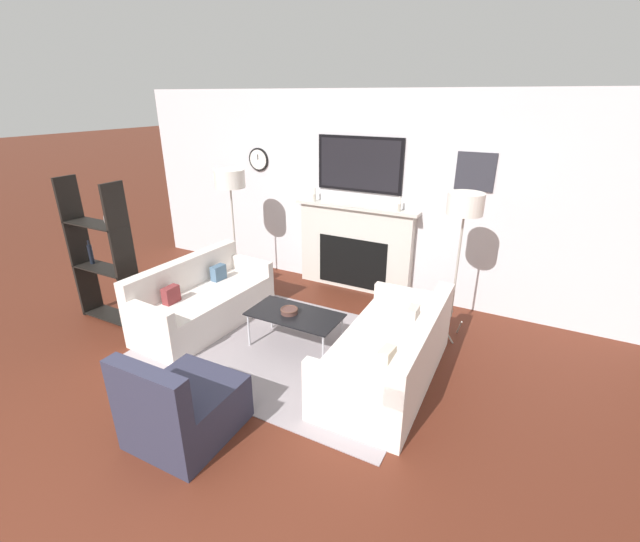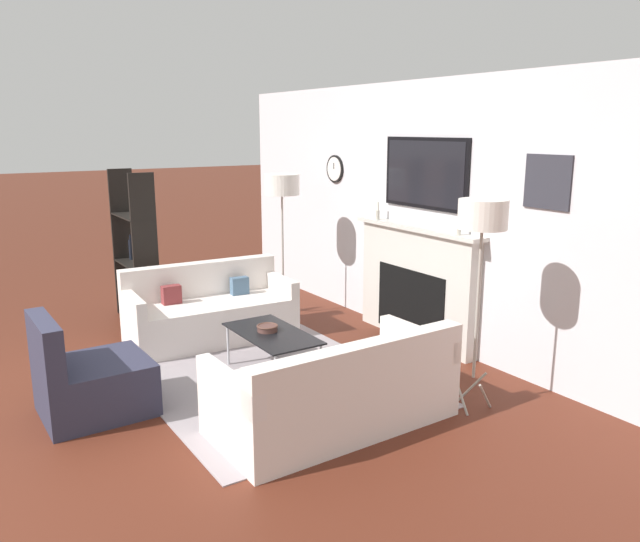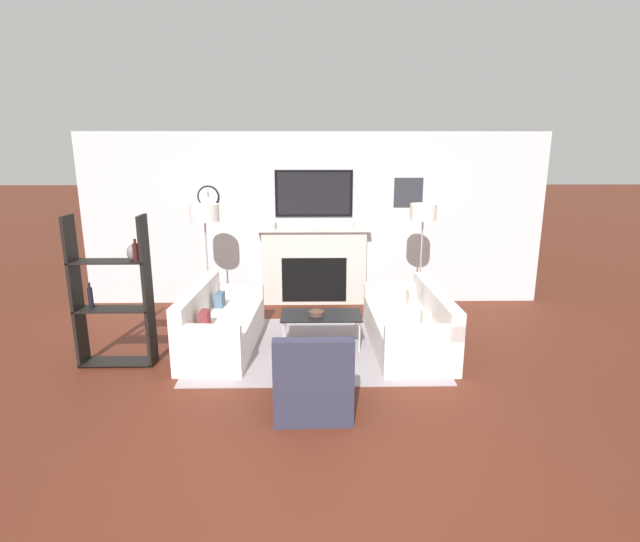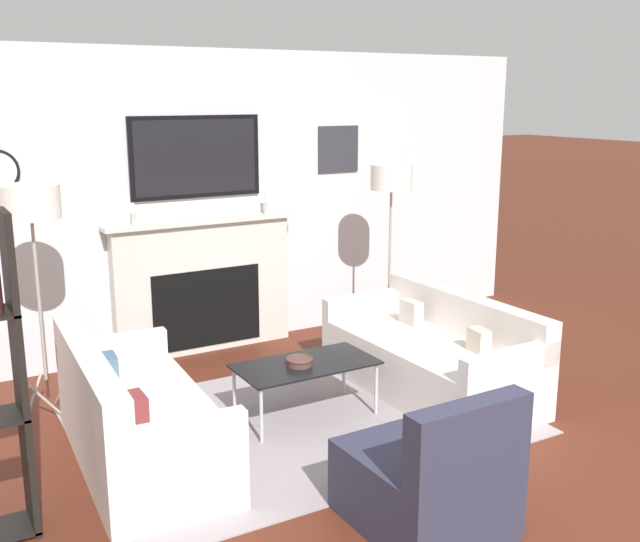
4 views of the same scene
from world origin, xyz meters
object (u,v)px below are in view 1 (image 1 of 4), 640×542
object	(u,v)px
couch_right	(390,355)
shelf_unit	(102,255)
decorative_bowl	(289,311)
armchair	(182,409)
floor_lamp_right	(465,207)
coffee_table	(295,316)
floor_lamp_left	(230,181)
couch_left	(203,302)

from	to	relation	value
couch_right	shelf_unit	world-z (taller)	shelf_unit
decorative_bowl	armchair	bearing A→B (deg)	-91.95
decorative_bowl	floor_lamp_right	xyz separation A→B (m)	(1.52, 1.05, 1.10)
shelf_unit	floor_lamp_right	bearing A→B (deg)	21.77
coffee_table	decorative_bowl	xyz separation A→B (m)	(-0.06, -0.01, 0.06)
coffee_table	floor_lamp_left	distance (m)	2.24
couch_left	couch_right	world-z (taller)	couch_left
couch_right	decorative_bowl	xyz separation A→B (m)	(-1.18, 0.05, 0.18)
shelf_unit	decorative_bowl	bearing A→B (deg)	11.75
couch_left	coffee_table	bearing A→B (deg)	2.83
coffee_table	decorative_bowl	world-z (taller)	decorative_bowl
floor_lamp_right	shelf_unit	size ratio (longest dim) A/B	0.97
couch_right	coffee_table	bearing A→B (deg)	176.72
couch_left	shelf_unit	bearing A→B (deg)	-158.53
couch_right	decorative_bowl	distance (m)	1.19
decorative_bowl	shelf_unit	distance (m)	2.39
couch_right	floor_lamp_left	bearing A→B (deg)	158.07
couch_left	floor_lamp_right	world-z (taller)	floor_lamp_right
couch_right	floor_lamp_left	world-z (taller)	floor_lamp_left
armchair	shelf_unit	size ratio (longest dim) A/B	0.48
coffee_table	shelf_unit	xyz separation A→B (m)	(-2.37, -0.49, 0.47)
couch_right	armchair	xyz separation A→B (m)	(-1.23, -1.51, -0.00)
couch_left	floor_lamp_right	size ratio (longest dim) A/B	1.04
floor_lamp_left	shelf_unit	bearing A→B (deg)	-116.27
coffee_table	decorative_bowl	size ratio (longest dim) A/B	5.20
decorative_bowl	floor_lamp_left	distance (m)	2.18
couch_right	floor_lamp_left	distance (m)	3.21
armchair	decorative_bowl	size ratio (longest dim) A/B	4.28
floor_lamp_left	floor_lamp_right	world-z (taller)	floor_lamp_left
couch_left	floor_lamp_left	bearing A→B (deg)	107.27
couch_right	floor_lamp_right	world-z (taller)	floor_lamp_right
couch_left	armchair	bearing A→B (deg)	-52.56
couch_left	floor_lamp_left	xyz separation A→B (m)	(-0.34, 1.10, 1.27)
decorative_bowl	couch_left	bearing A→B (deg)	-177.68
couch_right	coffee_table	xyz separation A→B (m)	(-1.12, 0.06, 0.12)
coffee_table	floor_lamp_right	xyz separation A→B (m)	(1.46, 1.04, 1.16)
coffee_table	floor_lamp_left	size ratio (longest dim) A/B	0.59
decorative_bowl	floor_lamp_right	size ratio (longest dim) A/B	0.11
couch_left	floor_lamp_left	size ratio (longest dim) A/B	1.04
couch_left	couch_right	bearing A→B (deg)	-0.03
couch_right	floor_lamp_left	size ratio (longest dim) A/B	1.08
shelf_unit	couch_right	bearing A→B (deg)	7.03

